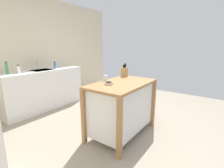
{
  "coord_description": "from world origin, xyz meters",
  "views": [
    {
      "loc": [
        -2.2,
        -1.32,
        1.47
      ],
      "look_at": [
        -0.04,
        0.22,
        0.84
      ],
      "focal_mm": 26.16,
      "sensor_mm": 36.0,
      "label": 1
    }
  ],
  "objects_px": {
    "drinking_cup": "(106,78)",
    "bottle_spray_cleaner": "(7,68)",
    "bowl_ceramic_small": "(109,83)",
    "kitchen_island": "(122,106)",
    "bottle_hand_soap": "(55,65)",
    "sink_faucet": "(37,65)",
    "bottle_dish_soap": "(19,69)",
    "knife_block": "(124,72)",
    "trash_bin": "(145,103)"
  },
  "relations": [
    {
      "from": "bottle_hand_soap",
      "to": "kitchen_island",
      "type": "bearing_deg",
      "value": -97.42
    },
    {
      "from": "sink_faucet",
      "to": "bottle_dish_soap",
      "type": "bearing_deg",
      "value": -158.88
    },
    {
      "from": "bottle_spray_cleaner",
      "to": "bottle_dish_soap",
      "type": "height_order",
      "value": "bottle_spray_cleaner"
    },
    {
      "from": "bottle_hand_soap",
      "to": "bottle_spray_cleaner",
      "type": "bearing_deg",
      "value": 171.83
    },
    {
      "from": "knife_block",
      "to": "sink_faucet",
      "type": "height_order",
      "value": "knife_block"
    },
    {
      "from": "bottle_spray_cleaner",
      "to": "bottle_dish_soap",
      "type": "relative_size",
      "value": 1.38
    },
    {
      "from": "trash_bin",
      "to": "sink_faucet",
      "type": "bearing_deg",
      "value": 110.92
    },
    {
      "from": "bowl_ceramic_small",
      "to": "drinking_cup",
      "type": "bearing_deg",
      "value": 48.11
    },
    {
      "from": "drinking_cup",
      "to": "sink_faucet",
      "type": "xyz_separation_m",
      "value": [
        -0.0,
        2.03,
        0.09
      ]
    },
    {
      "from": "trash_bin",
      "to": "sink_faucet",
      "type": "relative_size",
      "value": 2.86
    },
    {
      "from": "bowl_ceramic_small",
      "to": "bottle_dish_soap",
      "type": "xyz_separation_m",
      "value": [
        -0.36,
        2.01,
        0.08
      ]
    },
    {
      "from": "trash_bin",
      "to": "bottle_dish_soap",
      "type": "distance_m",
      "value": 2.67
    },
    {
      "from": "kitchen_island",
      "to": "bottle_spray_cleaner",
      "type": "height_order",
      "value": "bottle_spray_cleaner"
    },
    {
      "from": "kitchen_island",
      "to": "sink_faucet",
      "type": "relative_size",
      "value": 5.4
    },
    {
      "from": "kitchen_island",
      "to": "drinking_cup",
      "type": "height_order",
      "value": "drinking_cup"
    },
    {
      "from": "bottle_spray_cleaner",
      "to": "bottle_hand_soap",
      "type": "bearing_deg",
      "value": -8.17
    },
    {
      "from": "kitchen_island",
      "to": "bottle_spray_cleaner",
      "type": "relative_size",
      "value": 4.94
    },
    {
      "from": "sink_faucet",
      "to": "bottle_dish_soap",
      "type": "relative_size",
      "value": 1.26
    },
    {
      "from": "sink_faucet",
      "to": "knife_block",
      "type": "bearing_deg",
      "value": -75.31
    },
    {
      "from": "bottle_hand_soap",
      "to": "bottle_dish_soap",
      "type": "xyz_separation_m",
      "value": [
        -0.86,
        -0.01,
        0.0
      ]
    },
    {
      "from": "sink_faucet",
      "to": "bottle_hand_soap",
      "type": "distance_m",
      "value": 0.39
    },
    {
      "from": "bottle_spray_cleaner",
      "to": "kitchen_island",
      "type": "bearing_deg",
      "value": -71.89
    },
    {
      "from": "drinking_cup",
      "to": "bottle_spray_cleaner",
      "type": "xyz_separation_m",
      "value": [
        -0.68,
        1.98,
        0.09
      ]
    },
    {
      "from": "knife_block",
      "to": "bottle_dish_soap",
      "type": "bearing_deg",
      "value": 119.72
    },
    {
      "from": "kitchen_island",
      "to": "trash_bin",
      "type": "relative_size",
      "value": 1.89
    },
    {
      "from": "sink_faucet",
      "to": "bottle_spray_cleaner",
      "type": "bearing_deg",
      "value": -176.17
    },
    {
      "from": "drinking_cup",
      "to": "bottle_dish_soap",
      "type": "relative_size",
      "value": 0.57
    },
    {
      "from": "knife_block",
      "to": "bottle_dish_soap",
      "type": "distance_m",
      "value": 2.14
    },
    {
      "from": "kitchen_island",
      "to": "bottle_dish_soap",
      "type": "distance_m",
      "value": 2.24
    },
    {
      "from": "drinking_cup",
      "to": "trash_bin",
      "type": "distance_m",
      "value": 1.14
    },
    {
      "from": "bowl_ceramic_small",
      "to": "bottle_dish_soap",
      "type": "height_order",
      "value": "bottle_dish_soap"
    },
    {
      "from": "trash_bin",
      "to": "knife_block",
      "type": "bearing_deg",
      "value": 140.79
    },
    {
      "from": "bowl_ceramic_small",
      "to": "bottle_dish_soap",
      "type": "distance_m",
      "value": 2.04
    },
    {
      "from": "sink_faucet",
      "to": "bottle_hand_soap",
      "type": "bearing_deg",
      "value": -29.24
    },
    {
      "from": "sink_faucet",
      "to": "bowl_ceramic_small",
      "type": "bearing_deg",
      "value": -94.25
    },
    {
      "from": "kitchen_island",
      "to": "bowl_ceramic_small",
      "type": "bearing_deg",
      "value": 157.44
    },
    {
      "from": "knife_block",
      "to": "trash_bin",
      "type": "distance_m",
      "value": 0.81
    },
    {
      "from": "bowl_ceramic_small",
      "to": "sink_faucet",
      "type": "height_order",
      "value": "sink_faucet"
    },
    {
      "from": "drinking_cup",
      "to": "trash_bin",
      "type": "xyz_separation_m",
      "value": [
        0.9,
        -0.33,
        -0.62
      ]
    },
    {
      "from": "bowl_ceramic_small",
      "to": "bottle_hand_soap",
      "type": "height_order",
      "value": "bottle_hand_soap"
    },
    {
      "from": "knife_block",
      "to": "bottle_hand_soap",
      "type": "distance_m",
      "value": 1.88
    },
    {
      "from": "trash_bin",
      "to": "bowl_ceramic_small",
      "type": "bearing_deg",
      "value": 172.48
    },
    {
      "from": "bowl_ceramic_small",
      "to": "trash_bin",
      "type": "distance_m",
      "value": 1.23
    },
    {
      "from": "trash_bin",
      "to": "drinking_cup",
      "type": "bearing_deg",
      "value": 159.97
    },
    {
      "from": "bottle_dish_soap",
      "to": "drinking_cup",
      "type": "bearing_deg",
      "value": -73.98
    },
    {
      "from": "bowl_ceramic_small",
      "to": "bottle_hand_soap",
      "type": "xyz_separation_m",
      "value": [
        0.51,
        2.02,
        0.08
      ]
    },
    {
      "from": "knife_block",
      "to": "trash_bin",
      "type": "relative_size",
      "value": 0.4
    },
    {
      "from": "bowl_ceramic_small",
      "to": "bottle_spray_cleaner",
      "type": "distance_m",
      "value": 2.23
    },
    {
      "from": "sink_faucet",
      "to": "bottle_spray_cleaner",
      "type": "xyz_separation_m",
      "value": [
        -0.67,
        -0.05,
        0.0
      ]
    },
    {
      "from": "kitchen_island",
      "to": "bottle_hand_soap",
      "type": "height_order",
      "value": "bottle_hand_soap"
    }
  ]
}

